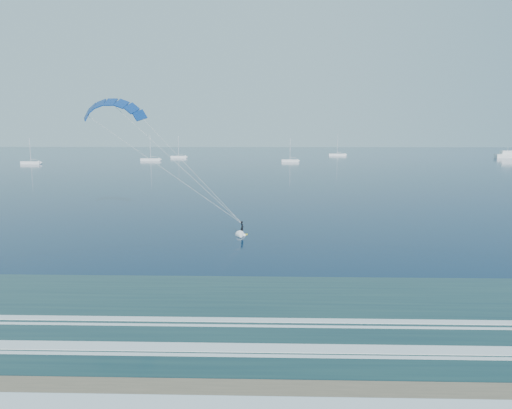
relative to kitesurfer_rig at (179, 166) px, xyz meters
The scene contains 8 objects.
ground 36.02m from the kitesurfer_rig, 71.27° to the right, with size 900.00×900.00×0.00m, color #082948.
kitesurfer_rig is the anchor object (origin of this frame).
motor_yacht 240.75m from the kitesurfer_rig, 54.69° to the left, with size 14.21×3.79×5.98m.
sailboat_0 165.20m from the kitesurfer_rig, 123.09° to the left, with size 8.09×2.40×11.09m.
sailboat_1 170.73m from the kitesurfer_rig, 105.58° to the left, with size 9.34×2.40×12.73m.
sailboat_2 194.77m from the kitesurfer_rig, 101.14° to the left, with size 8.33×2.40×11.29m.
sailboat_3 157.72m from the kitesurfer_rig, 82.63° to the left, with size 7.72×2.40×10.85m.
sailboat_4 228.45m from the kitesurfer_rig, 76.95° to the left, with size 10.20×2.40×13.67m.
Camera 1 is at (-0.94, -19.22, 12.20)m, focal length 32.00 mm.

